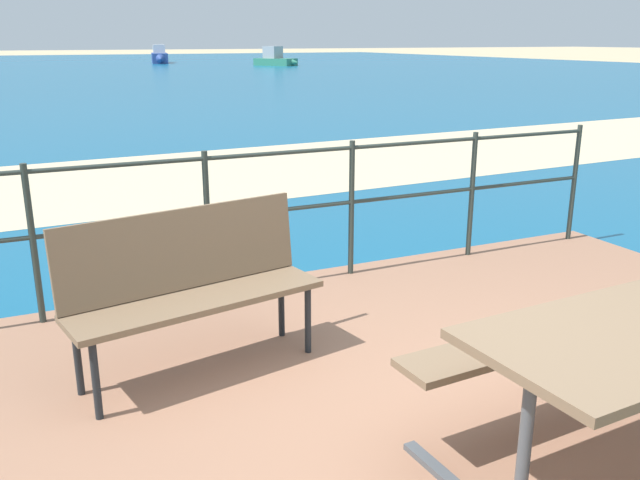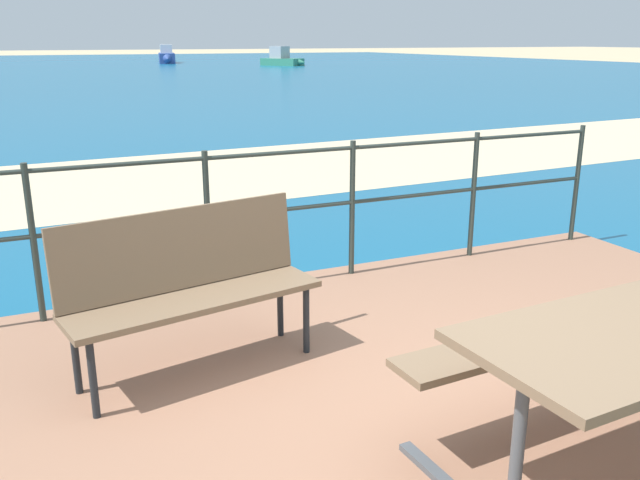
{
  "view_description": "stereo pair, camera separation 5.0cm",
  "coord_description": "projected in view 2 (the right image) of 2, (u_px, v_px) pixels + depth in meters",
  "views": [
    {
      "loc": [
        -1.83,
        -2.21,
        1.91
      ],
      "look_at": [
        0.15,
        2.07,
        0.49
      ],
      "focal_mm": 37.74,
      "sensor_mm": 36.0,
      "label": 1
    },
    {
      "loc": [
        -1.79,
        -2.23,
        1.91
      ],
      "look_at": [
        0.15,
        2.07,
        0.49
      ],
      "focal_mm": 37.74,
      "sensor_mm": 36.0,
      "label": 2
    }
  ],
  "objects": [
    {
      "name": "patio_paving",
      "position": [
        469.0,
        451.0,
        3.2
      ],
      "size": [
        6.4,
        5.2,
        0.06
      ],
      "primitive_type": "cube",
      "color": "#996B51",
      "rests_on": "ground"
    },
    {
      "name": "railing_fence",
      "position": [
        283.0,
        200.0,
        5.1
      ],
      "size": [
        5.94,
        0.04,
        1.09
      ],
      "color": "#2D3833",
      "rests_on": "patio_paving"
    },
    {
      "name": "sea_water",
      "position": [
        44.0,
        73.0,
        38.13
      ],
      "size": [
        90.0,
        90.0,
        0.01
      ],
      "primitive_type": "cube",
      "color": "#145B84",
      "rests_on": "ground"
    },
    {
      "name": "park_bench",
      "position": [
        188.0,
        277.0,
        3.81
      ],
      "size": [
        1.5,
        0.69,
        0.93
      ],
      "rotation": [
        0.0,
        0.0,
        0.19
      ],
      "color": "#7A6047",
      "rests_on": "patio_paving"
    },
    {
      "name": "boat_mid",
      "position": [
        167.0,
        56.0,
        53.46
      ],
      "size": [
        1.95,
        5.02,
        1.41
      ],
      "rotation": [
        0.0,
        0.0,
        4.53
      ],
      "color": "#2D478C",
      "rests_on": "sea_water"
    },
    {
      "name": "boat_near",
      "position": [
        282.0,
        59.0,
        48.53
      ],
      "size": [
        2.84,
        3.34,
        1.34
      ],
      "rotation": [
        0.0,
        0.0,
        5.31
      ],
      "color": "#338466",
      "rests_on": "sea_water"
    },
    {
      "name": "ground_plane",
      "position": [
        469.0,
        457.0,
        3.2
      ],
      "size": [
        240.0,
        240.0,
        0.0
      ],
      "primitive_type": "plane",
      "color": "tan"
    },
    {
      "name": "beach_strip",
      "position": [
        161.0,
        178.0,
        9.54
      ],
      "size": [
        54.13,
        6.52,
        0.01
      ],
      "primitive_type": "cube",
      "rotation": [
        0.0,
        0.0,
        0.05
      ],
      "color": "beige",
      "rests_on": "ground"
    }
  ]
}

